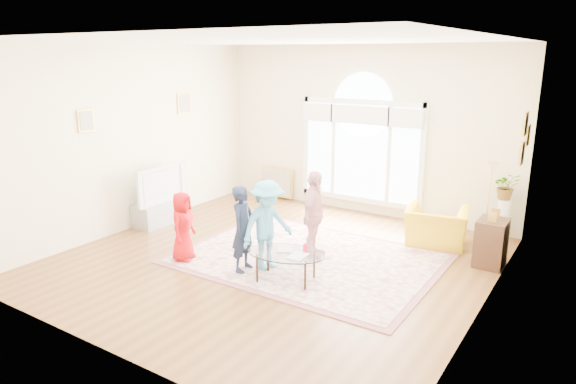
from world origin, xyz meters
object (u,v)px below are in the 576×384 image
Objects in this scene: television at (158,184)px; coffee_table at (286,254)px; armchair at (436,227)px; area_rug at (308,258)px; tv_console at (160,212)px.

coffee_table is at bearing -14.27° from television.
armchair is (4.59, 1.66, -0.44)m from television.
area_rug is at bearing 37.26° from armchair.
area_rug is 3.60× the size of tv_console.
area_rug is 3.17m from tv_console.
coffee_table reaches higher than area_rug.
television reaches higher than coffee_table.
tv_console is 4.89m from armchair.
armchair is at bearing 19.87° from television.
television is 3.43m from coffee_table.
area_rug is 0.94m from coffee_table.
tv_console reaches higher than area_rug.
tv_console is at bearing 7.93° from armchair.
coffee_table is (3.30, -0.84, -0.35)m from television.
area_rug is at bearing -0.06° from tv_console.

